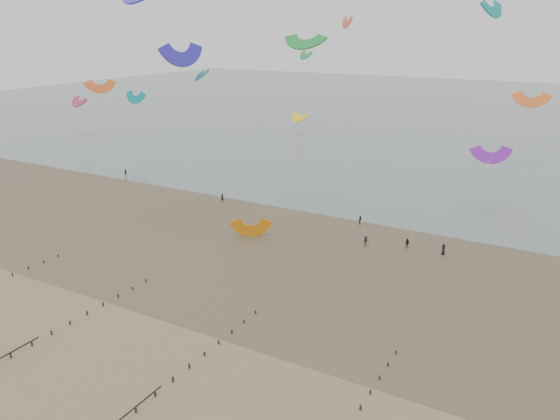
{
  "coord_description": "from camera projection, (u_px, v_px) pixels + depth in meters",
  "views": [
    {
      "loc": [
        36.08,
        -39.0,
        33.95
      ],
      "look_at": [
        -1.47,
        28.0,
        8.0
      ],
      "focal_mm": 35.0,
      "sensor_mm": 36.0,
      "label": 1
    }
  ],
  "objects": [
    {
      "name": "grounded_kite",
      "position": [
        251.0,
        236.0,
        92.86
      ],
      "size": [
        7.58,
        7.12,
        3.31
      ],
      "primitive_type": null,
      "rotation": [
        1.54,
        0.0,
        0.54
      ],
      "color": "orange",
      "rests_on": "ground"
    },
    {
      "name": "kites_airborne",
      "position": [
        389.0,
        85.0,
        131.34
      ],
      "size": [
        236.46,
        129.18,
        40.28
      ],
      "color": "#352BD8",
      "rests_on": "ground"
    },
    {
      "name": "sea_and_shore",
      "position": [
        285.0,
        242.0,
        90.13
      ],
      "size": [
        500.0,
        665.0,
        0.03
      ],
      "color": "#475654",
      "rests_on": "ground"
    },
    {
      "name": "ground",
      "position": [
        167.0,
        352.0,
        59.81
      ],
      "size": [
        500.0,
        500.0,
        0.0
      ],
      "primitive_type": "plane",
      "color": "brown",
      "rests_on": "ground"
    },
    {
      "name": "kitesurfers",
      "position": [
        508.0,
        248.0,
        85.8
      ],
      "size": [
        141.52,
        18.44,
        1.84
      ],
      "color": "black",
      "rests_on": "ground"
    },
    {
      "name": "kitesurfer_lead",
      "position": [
        222.0,
        198.0,
        110.85
      ],
      "size": [
        0.65,
        0.44,
        1.74
      ],
      "primitive_type": "imported",
      "rotation": [
        0.0,
        0.0,
        3.18
      ],
      "color": "black",
      "rests_on": "ground"
    }
  ]
}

